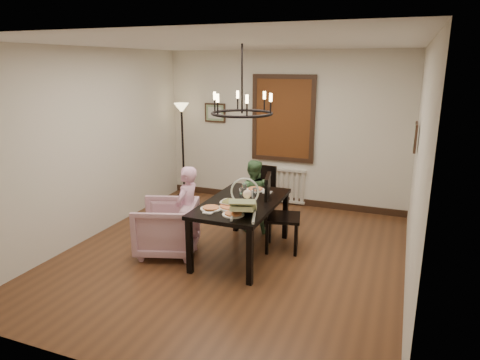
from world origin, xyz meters
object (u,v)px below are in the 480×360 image
Objects in this scene: chair_far at (260,195)px; elderly_woman at (187,218)px; chair_right at (283,213)px; armchair at (167,228)px; seated_man at (253,202)px; drinking_glass at (242,193)px; dining_table at (242,207)px; floor_lamp at (183,152)px; baby_bouncer at (243,204)px.

elderly_woman is at bearing -103.13° from chair_far.
chair_right is 1.63m from armchair.
drinking_glass is (0.10, -0.73, 0.36)m from seated_man.
dining_table is 0.92× the size of floor_lamp.
armchair is 1.35m from baby_bouncer.
elderly_woman is (-0.71, -0.24, -0.17)m from dining_table.
baby_bouncer is 3.55× the size of drinking_glass.
chair_far is 0.86× the size of chair_right.
chair_far reaches higher than dining_table.
seated_man is 0.53× the size of floor_lamp.
chair_right is at bearing 129.66° from seated_man.
floor_lamp is at bearing -147.94° from elderly_woman.
armchair is at bearing -153.29° from drinking_glass.
baby_bouncer is (0.23, -0.54, 0.25)m from dining_table.
chair_far reaches higher than drinking_glass.
chair_right is at bearing 36.58° from dining_table.
chair_right is at bearing 22.04° from drinking_glass.
drinking_glass is (0.65, 0.38, 0.32)m from elderly_woman.
armchair is 1.46m from seated_man.
elderly_woman is 1.06m from baby_bouncer.
chair_far is at bearing 98.35° from dining_table.
chair_right reaches higher than seated_man.
chair_far is 1.80m from armchair.
seated_man reaches higher than dining_table.
seated_man reaches higher than chair_far.
elderly_woman is at bearing 145.77° from baby_bouncer.
floor_lamp is (-2.49, 1.70, 0.35)m from chair_right.
seated_man is at bearing 155.68° from elderly_woman.
seated_man is at bearing 88.45° from baby_bouncer.
dining_table is at bearing 96.21° from baby_bouncer.
armchair is 5.81× the size of drinking_glass.
chair_far reaches higher than armchair.
chair_far is 0.99× the size of seated_man.
dining_table is 1.75× the size of chair_far.
armchair is 0.86× the size of seated_man.
floor_lamp is (-1.03, 2.38, 0.53)m from armchair.
dining_table is 1.73× the size of seated_man.
armchair is 0.33m from elderly_woman.
chair_far is at bearing -22.95° from floor_lamp.
chair_far is at bearing 135.20° from armchair.
armchair is at bearing -160.86° from dining_table.
dining_table is 0.90m from seated_man.
elderly_woman is (-1.18, -0.59, -0.03)m from chair_right.
elderly_woman is 2.67m from floor_lamp.
seated_man is at bearing 126.99° from armchair.
chair_right is (0.66, -0.92, 0.08)m from chair_far.
drinking_glass is (0.12, -1.14, 0.37)m from chair_far.
seated_man reaches higher than drinking_glass.
chair_far is 0.52× the size of floor_lamp.
baby_bouncer is (0.38, -1.40, 0.46)m from seated_man.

